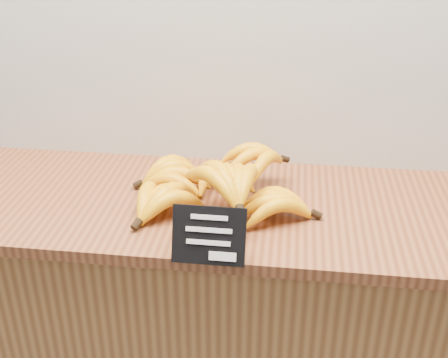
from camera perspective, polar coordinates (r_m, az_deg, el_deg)
counter at (r=1.74m, az=0.22°, el=-16.15°), size 1.40×0.50×0.90m
counter_top at (r=1.46m, az=0.25°, el=-2.77°), size 1.51×0.54×0.03m
chalkboard_sign at (r=1.20m, az=-1.56°, el=-5.78°), size 0.16×0.05×0.12m
banana_pile at (r=1.42m, az=-0.87°, el=-0.45°), size 0.53×0.36×0.13m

